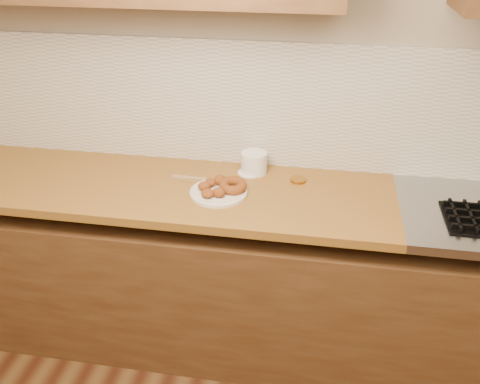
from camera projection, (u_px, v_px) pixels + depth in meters
name	position (u px, v px, depth m)	size (l,w,h in m)	color
wall_back	(293.00, 75.00, 2.30)	(4.00, 0.02, 2.70)	tan
base_cabinet	(278.00, 285.00, 2.50)	(3.60, 0.60, 0.77)	brown
butcher_block	(143.00, 187.00, 2.35)	(2.30, 0.62, 0.04)	olive
backsplash	(291.00, 108.00, 2.36)	(3.60, 0.02, 0.60)	beige
donut_plate	(219.00, 192.00, 2.25)	(0.26, 0.26, 0.01)	beige
ring_donut	(233.00, 185.00, 2.25)	(0.12, 0.12, 0.04)	brown
fried_dough_chunks	(212.00, 187.00, 2.24)	(0.14, 0.21, 0.05)	brown
plastic_tub	(254.00, 163.00, 2.42)	(0.12, 0.12, 0.10)	white
tub_lid	(250.00, 173.00, 2.43)	(0.12, 0.12, 0.01)	silver
brass_jar_lid	(298.00, 180.00, 2.36)	(0.07, 0.07, 0.01)	#A16D23
wooden_utensil	(190.00, 178.00, 2.37)	(0.17, 0.02, 0.01)	#98794C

